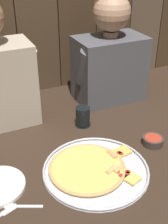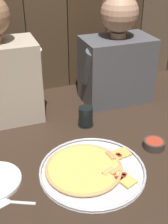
% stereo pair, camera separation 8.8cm
% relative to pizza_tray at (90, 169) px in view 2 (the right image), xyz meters
% --- Properties ---
extents(ground_plane, '(3.20, 3.20, 0.00)m').
position_rel_pizza_tray_xyz_m(ground_plane, '(0.05, 0.07, -0.01)').
color(ground_plane, '#332319').
extents(pizza_tray, '(0.43, 0.43, 0.03)m').
position_rel_pizza_tray_xyz_m(pizza_tray, '(0.00, 0.00, 0.00)').
color(pizza_tray, silver).
rests_on(pizza_tray, ground).
extents(drinking_glass, '(0.08, 0.08, 0.10)m').
position_rel_pizza_tray_xyz_m(drinking_glass, '(0.11, 0.33, 0.04)').
color(drinking_glass, black).
rests_on(drinking_glass, ground).
extents(dipping_bowl, '(0.10, 0.10, 0.04)m').
position_rel_pizza_tray_xyz_m(dipping_bowl, '(0.33, 0.05, 0.01)').
color(dipping_bowl, '#3D332D').
rests_on(dipping_bowl, ground).
extents(table_spoon, '(0.13, 0.08, 0.01)m').
position_rel_pizza_tray_xyz_m(table_spoon, '(-0.33, -0.06, -0.01)').
color(table_spoon, silver).
rests_on(table_spoon, ground).
extents(diner_right, '(0.42, 0.24, 0.60)m').
position_rel_pizza_tray_xyz_m(diner_right, '(0.37, 0.54, 0.26)').
color(diner_right, '#4C4C51').
rests_on(diner_right, ground).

